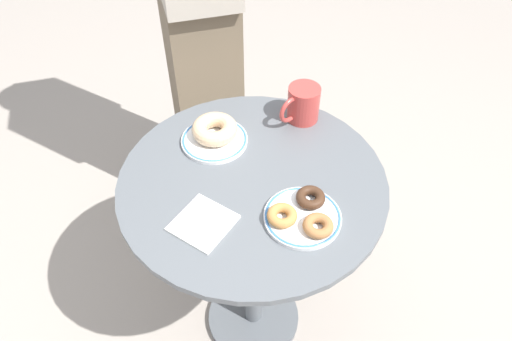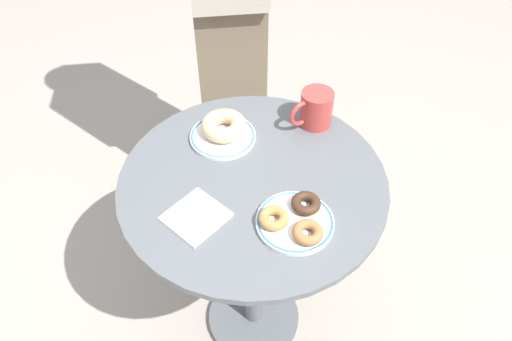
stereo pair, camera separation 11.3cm
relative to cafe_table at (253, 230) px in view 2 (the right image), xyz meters
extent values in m
cube|color=#9E9389|center=(0.00, 0.00, -0.52)|extent=(7.00, 7.00, 0.02)
cylinder|color=#565B60|center=(0.00, 0.00, 0.20)|extent=(0.65, 0.65, 0.02)
cylinder|color=#565B60|center=(0.00, 0.00, -0.15)|extent=(0.06, 0.06, 0.67)
cylinder|color=#565B60|center=(0.00, 0.00, -0.50)|extent=(0.31, 0.31, 0.03)
cylinder|color=white|center=(-0.16, 0.01, 0.21)|extent=(0.17, 0.17, 0.01)
torus|color=#3D75BC|center=(-0.16, 0.01, 0.21)|extent=(0.17, 0.17, 0.01)
cylinder|color=white|center=(0.16, 0.01, 0.21)|extent=(0.17, 0.17, 0.01)
torus|color=#3D75BC|center=(0.16, 0.01, 0.21)|extent=(0.17, 0.17, 0.01)
torus|color=#E0B789|center=(-0.17, 0.02, 0.24)|extent=(0.12, 0.12, 0.04)
torus|color=#A36B3D|center=(0.21, 0.01, 0.23)|extent=(0.09, 0.09, 0.02)
torus|color=#422819|center=(0.14, 0.05, 0.23)|extent=(0.09, 0.09, 0.02)
torus|color=#BC7F42|center=(0.14, -0.03, 0.23)|extent=(0.08, 0.08, 0.02)
cube|color=white|center=(0.03, -0.17, 0.21)|extent=(0.15, 0.15, 0.01)
cylinder|color=#B73D38|center=(-0.09, 0.25, 0.25)|extent=(0.09, 0.09, 0.10)
torus|color=#B73D38|center=(-0.09, 0.20, 0.26)|extent=(0.01, 0.08, 0.08)
cube|color=brown|center=(-0.61, 0.28, -0.07)|extent=(0.39, 0.34, 0.89)
camera|label=1|loc=(0.61, -0.50, 1.05)|focal=33.76mm
camera|label=2|loc=(0.67, -0.41, 1.05)|focal=33.76mm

